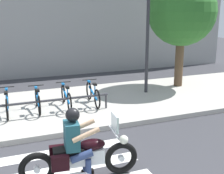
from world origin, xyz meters
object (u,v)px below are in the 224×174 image
object	(u,v)px
rider	(76,139)
bicycle_4	(66,97)
motorcycle	(81,157)
bicycle_2	(7,103)
bicycle_3	(38,100)
street_lamp	(148,33)
tree_near_rack	(182,12)
bike_rack	(24,104)
bicycle_5	(93,94)

from	to	relation	value
rider	bicycle_4	size ratio (longest dim) A/B	0.85
motorcycle	bicycle_4	distance (m)	4.03
bicycle_2	bicycle_3	bearing A→B (deg)	0.00
street_lamp	tree_near_rack	bearing A→B (deg)	13.37
bicycle_2	bike_rack	bearing A→B (deg)	-51.42
bicycle_5	bike_rack	distance (m)	2.28
bicycle_2	tree_near_rack	bearing A→B (deg)	8.97
bicycle_3	tree_near_rack	size ratio (longest dim) A/B	0.36
bicycle_5	street_lamp	distance (m)	3.03
motorcycle	bicycle_3	distance (m)	3.98
bicycle_4	bike_rack	world-z (taller)	bicycle_4
motorcycle	street_lamp	size ratio (longest dim) A/B	0.60
bicycle_5	tree_near_rack	size ratio (longest dim) A/B	0.38
motorcycle	bicycle_3	size ratio (longest dim) A/B	1.46
bicycle_2	bicycle_4	bearing A→B (deg)	0.01
bicycle_4	bicycle_5	size ratio (longest dim) A/B	1.03
bicycle_4	street_lamp	bearing A→B (deg)	11.49
bicycle_2	rider	bearing A→B (deg)	-75.46
bicycle_2	bike_rack	xyz separation A→B (m)	(0.44, -0.55, 0.08)
tree_near_rack	motorcycle	bearing A→B (deg)	-137.80
motorcycle	bicycle_2	world-z (taller)	motorcycle
motorcycle	street_lamp	xyz separation A→B (m)	(3.86, 4.63, 1.89)
street_lamp	bicycle_3	bearing A→B (deg)	-170.95
rider	bicycle_2	distance (m)	4.11
motorcycle	street_lamp	bearing A→B (deg)	50.16
bicycle_2	bicycle_4	xyz separation A→B (m)	(1.77, 0.00, -0.00)
tree_near_rack	bike_rack	bearing A→B (deg)	-165.50
motorcycle	bike_rack	distance (m)	3.49
street_lamp	motorcycle	bearing A→B (deg)	-129.84
bike_rack	bicycle_4	bearing A→B (deg)	22.67
bicycle_5	rider	bearing A→B (deg)	-112.32
tree_near_rack	street_lamp	bearing A→B (deg)	-166.63
bike_rack	tree_near_rack	world-z (taller)	tree_near_rack
rider	bicycle_5	xyz separation A→B (m)	(1.63, 3.96, -0.34)
motorcycle	bicycle_5	distance (m)	4.27
bicycle_3	bicycle_4	xyz separation A→B (m)	(0.89, 0.00, 0.01)
rider	bike_rack	size ratio (longest dim) A/B	0.29
motorcycle	rider	world-z (taller)	rider
bicycle_3	bicycle_4	distance (m)	0.89
bicycle_3	bike_rack	distance (m)	0.72
rider	bicycle_2	size ratio (longest dim) A/B	0.86
bicycle_5	tree_near_rack	distance (m)	4.86
motorcycle	bicycle_5	bearing A→B (deg)	68.68
bicycle_5	street_lamp	xyz separation A→B (m)	(2.31, 0.65, 1.86)
bicycle_5	street_lamp	size ratio (longest dim) A/B	0.44
motorcycle	bicycle_5	size ratio (longest dim) A/B	1.37
bike_rack	tree_near_rack	size ratio (longest dim) A/B	1.14
bicycle_4	tree_near_rack	bearing A→B (deg)	12.14
bicycle_3	street_lamp	distance (m)	4.53
bicycle_5	street_lamp	world-z (taller)	street_lamp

